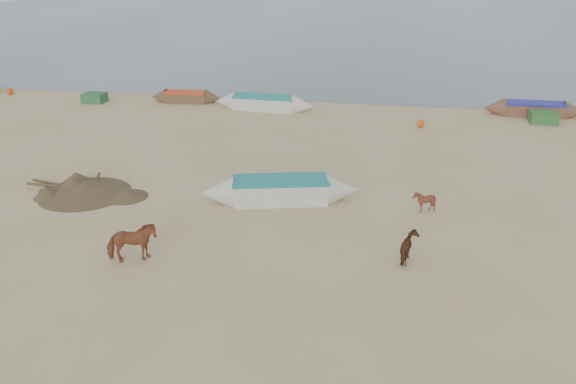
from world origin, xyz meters
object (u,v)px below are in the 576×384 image
object	(u,v)px
cow_adult	(132,243)
calf_front	(424,201)
near_canoe	(280,190)
calf_right	(410,248)

from	to	relation	value
cow_adult	calf_front	size ratio (longest dim) A/B	1.81
near_canoe	calf_front	bearing A→B (deg)	-13.79
calf_front	near_canoe	xyz separation A→B (m)	(-5.57, -0.04, 0.05)
calf_right	near_canoe	size ratio (longest dim) A/B	0.15
cow_adult	calf_right	size ratio (longest dim) A/B	1.65
cow_adult	near_canoe	world-z (taller)	cow_adult
cow_adult	calf_right	bearing A→B (deg)	-105.01
cow_adult	calf_front	distance (m)	10.82
cow_adult	calf_front	xyz separation A→B (m)	(9.28, 5.56, -0.23)
cow_adult	near_canoe	bearing A→B (deg)	-59.24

